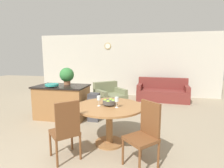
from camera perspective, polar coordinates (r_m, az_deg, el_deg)
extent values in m
cube|color=beige|center=(7.82, 4.08, 6.26)|extent=(8.00, 0.06, 2.70)
cylinder|color=tan|center=(7.92, -1.43, 12.30)|extent=(0.29, 0.02, 0.29)
cylinder|color=white|center=(7.91, -1.45, 12.30)|extent=(0.23, 0.01, 0.23)
cylinder|color=#9E6B3D|center=(3.64, -0.88, -18.53)|extent=(0.55, 0.55, 0.04)
cylinder|color=#9E6B3D|center=(3.48, -0.89, -13.12)|extent=(0.13, 0.13, 0.70)
cylinder|color=#9E6B3D|center=(3.36, -0.91, -7.31)|extent=(1.31, 1.31, 0.03)
cylinder|color=brown|center=(3.33, -19.47, -18.01)|extent=(0.04, 0.04, 0.43)
cylinder|color=brown|center=(3.43, -12.97, -16.92)|extent=(0.04, 0.04, 0.43)
cylinder|color=brown|center=(3.00, -17.52, -21.06)|extent=(0.04, 0.04, 0.43)
cylinder|color=brown|center=(3.11, -10.30, -19.67)|extent=(0.04, 0.04, 0.43)
cube|color=brown|center=(3.11, -15.25, -14.96)|extent=(0.59, 0.59, 0.05)
cube|color=brown|center=(2.83, -14.25, -10.91)|extent=(0.30, 0.30, 0.54)
cylinder|color=brown|center=(2.70, 8.97, -24.44)|extent=(0.04, 0.04, 0.43)
cylinder|color=brown|center=(2.95, 3.56, -21.23)|extent=(0.04, 0.04, 0.43)
cylinder|color=brown|center=(2.94, 14.93, -21.67)|extent=(0.04, 0.04, 0.43)
cylinder|color=brown|center=(3.17, 9.43, -19.08)|extent=(0.04, 0.04, 0.43)
cube|color=brown|center=(2.82, 9.35, -17.35)|extent=(0.59, 0.59, 0.05)
cube|color=brown|center=(2.83, 12.37, -10.88)|extent=(0.30, 0.30, 0.54)
cylinder|color=#4C4742|center=(3.36, -0.91, -6.77)|extent=(0.09, 0.09, 0.03)
cylinder|color=#4C4742|center=(3.34, -0.91, -5.94)|extent=(0.25, 0.25, 0.07)
sphere|color=#8CB738|center=(3.31, 0.44, -5.66)|extent=(0.08, 0.08, 0.08)
sphere|color=#8CB738|center=(3.41, -0.41, -5.25)|extent=(0.08, 0.08, 0.08)
sphere|color=#8CB738|center=(3.36, -2.26, -5.47)|extent=(0.08, 0.08, 0.08)
sphere|color=#8CB738|center=(3.26, -1.25, -5.91)|extent=(0.08, 0.08, 0.08)
cylinder|color=silver|center=(3.34, -4.30, -7.11)|extent=(0.06, 0.06, 0.01)
cylinder|color=silver|center=(3.32, -4.31, -6.16)|extent=(0.01, 0.01, 0.11)
cylinder|color=silver|center=(3.30, -4.33, -4.55)|extent=(0.07, 0.07, 0.08)
cylinder|color=silver|center=(3.22, 1.52, -7.66)|extent=(0.06, 0.06, 0.01)
cylinder|color=silver|center=(3.21, 1.53, -6.67)|extent=(0.01, 0.01, 0.11)
cylinder|color=silver|center=(3.18, 1.53, -5.01)|extent=(0.07, 0.07, 0.08)
cube|color=#9E6B3D|center=(5.13, -15.88, -5.72)|extent=(1.36, 0.83, 0.87)
cube|color=black|center=(5.04, -16.09, -0.69)|extent=(1.42, 0.89, 0.04)
cylinder|color=teal|center=(4.91, -19.01, -0.69)|extent=(0.12, 0.12, 0.02)
cylinder|color=teal|center=(4.90, -19.03, -0.24)|extent=(0.35, 0.35, 0.05)
cylinder|color=#A36642|center=(5.19, -14.44, 0.58)|extent=(0.18, 0.18, 0.13)
sphere|color=#387F3D|center=(5.16, -14.53, 2.95)|extent=(0.41, 0.41, 0.41)
cube|color=#47474C|center=(4.73, -5.90, -8.01)|extent=(0.28, 0.28, 0.65)
cube|color=#3C3C41|center=(4.64, -5.97, -3.62)|extent=(0.27, 0.27, 0.09)
cube|color=maroon|center=(7.13, 16.06, -3.55)|extent=(1.98, 1.03, 0.42)
cube|color=maroon|center=(7.40, 16.18, 0.30)|extent=(1.93, 0.32, 0.45)
cube|color=maroon|center=(7.15, 9.01, -2.46)|extent=(0.21, 0.85, 0.62)
cube|color=maroon|center=(7.18, 23.16, -3.02)|extent=(0.21, 0.85, 0.62)
cube|color=#7A7F5B|center=(6.18, -0.56, -5.17)|extent=(1.29, 1.29, 0.40)
cube|color=#7A7F5B|center=(6.40, -2.17, -1.02)|extent=(0.81, 0.77, 0.40)
cube|color=#7A7F5B|center=(5.98, -3.83, -4.78)|extent=(0.66, 0.70, 0.58)
cube|color=#7A7F5B|center=(6.37, 2.50, -3.93)|extent=(0.66, 0.70, 0.58)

